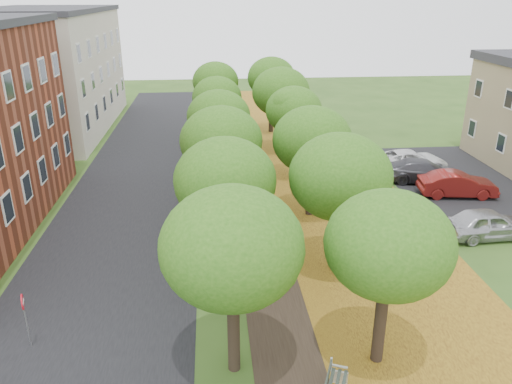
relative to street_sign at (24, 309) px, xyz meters
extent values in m
plane|color=#2D4C19|center=(9.23, -1.76, -1.54)|extent=(120.00, 120.00, 0.00)
cube|color=black|center=(1.73, 13.24, -1.54)|extent=(8.00, 70.00, 0.01)
cube|color=black|center=(9.23, 13.24, -1.54)|extent=(3.20, 70.00, 0.01)
cube|color=#B38621|center=(14.23, 13.24, -1.54)|extent=(7.50, 70.00, 0.01)
cube|color=black|center=(22.73, 14.24, -1.54)|extent=(9.00, 16.00, 0.01)
cylinder|color=black|center=(7.03, -1.76, 0.02)|extent=(0.40, 0.40, 3.12)
ellipsoid|color=#275912|center=(7.03, -1.76, 2.87)|extent=(3.98, 3.98, 3.38)
cylinder|color=black|center=(7.03, 4.24, 0.02)|extent=(0.40, 0.40, 3.12)
ellipsoid|color=#275912|center=(7.03, 4.24, 2.87)|extent=(3.98, 3.98, 3.38)
cylinder|color=black|center=(7.03, 10.24, 0.02)|extent=(0.40, 0.40, 3.12)
ellipsoid|color=#275912|center=(7.03, 10.24, 2.87)|extent=(3.98, 3.98, 3.38)
cylinder|color=black|center=(7.03, 16.24, 0.02)|extent=(0.40, 0.40, 3.12)
ellipsoid|color=#275912|center=(7.03, 16.24, 2.87)|extent=(3.98, 3.98, 3.38)
cylinder|color=black|center=(7.03, 22.24, 0.02)|extent=(0.40, 0.40, 3.12)
ellipsoid|color=#275912|center=(7.03, 22.24, 2.87)|extent=(3.98, 3.98, 3.38)
cylinder|color=black|center=(7.03, 28.24, 0.02)|extent=(0.40, 0.40, 3.12)
ellipsoid|color=#275912|center=(7.03, 28.24, 2.87)|extent=(3.98, 3.98, 3.38)
cylinder|color=black|center=(11.83, -1.76, 0.02)|extent=(0.40, 0.40, 3.12)
ellipsoid|color=#275912|center=(11.83, -1.76, 2.87)|extent=(3.98, 3.98, 3.38)
cylinder|color=black|center=(11.83, 4.24, 0.02)|extent=(0.40, 0.40, 3.12)
ellipsoid|color=#275912|center=(11.83, 4.24, 2.87)|extent=(3.98, 3.98, 3.38)
cylinder|color=black|center=(11.83, 10.24, 0.02)|extent=(0.40, 0.40, 3.12)
ellipsoid|color=#275912|center=(11.83, 10.24, 2.87)|extent=(3.98, 3.98, 3.38)
cylinder|color=black|center=(11.83, 16.24, 0.02)|extent=(0.40, 0.40, 3.12)
ellipsoid|color=#275912|center=(11.83, 16.24, 2.87)|extent=(3.98, 3.98, 3.38)
cylinder|color=black|center=(11.83, 22.24, 0.02)|extent=(0.40, 0.40, 3.12)
ellipsoid|color=#275912|center=(11.83, 22.24, 2.87)|extent=(3.98, 3.98, 3.38)
cylinder|color=black|center=(11.83, 28.24, 0.02)|extent=(0.40, 0.40, 3.12)
ellipsoid|color=#275912|center=(11.83, 28.24, 2.87)|extent=(3.98, 3.98, 3.38)
cube|color=beige|center=(-7.77, 31.24, 3.46)|extent=(10.00, 20.00, 10.00)
cube|color=#2D2D33|center=(-7.77, 31.24, 8.66)|extent=(10.30, 20.30, 0.40)
cube|color=#27312A|center=(9.70, -3.47, -0.77)|extent=(0.77, 1.81, 0.28)
cube|color=silver|center=(10.30, -2.76, -1.30)|extent=(0.52, 0.26, 0.48)
cube|color=silver|center=(10.30, -2.76, -0.86)|extent=(0.47, 0.24, 0.04)
cylinder|color=slate|center=(0.00, 0.00, -0.54)|extent=(0.05, 0.05, 2.01)
cylinder|color=red|center=(0.00, 0.00, 0.28)|extent=(0.19, 0.54, 0.55)
cube|color=white|center=(0.00, 0.00, 0.28)|extent=(0.12, 0.36, 0.07)
imported|color=#ABAAAF|center=(20.23, 6.54, -0.77)|extent=(4.58, 2.00, 1.54)
imported|color=maroon|center=(21.27, 12.05, -0.79)|extent=(4.73, 2.14, 1.51)
imported|color=#37363B|center=(20.23, 14.67, -0.81)|extent=(5.34, 3.00, 1.46)
imported|color=silver|center=(20.23, 16.93, -0.84)|extent=(5.10, 2.37, 1.41)
camera|label=1|loc=(6.55, -14.89, 9.96)|focal=35.00mm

